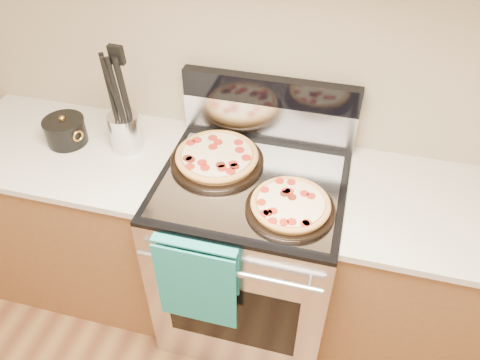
% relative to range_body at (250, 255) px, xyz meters
% --- Properties ---
extents(wall_back, '(4.00, 0.00, 4.00)m').
position_rel_range_body_xyz_m(wall_back, '(0.00, 0.35, 0.90)').
color(wall_back, tan).
rests_on(wall_back, ground).
extents(range_body, '(0.76, 0.68, 0.90)m').
position_rel_range_body_xyz_m(range_body, '(0.00, 0.00, 0.00)').
color(range_body, '#B7B7BC').
rests_on(range_body, ground).
extents(oven_window, '(0.56, 0.01, 0.40)m').
position_rel_range_body_xyz_m(oven_window, '(0.00, -0.34, 0.00)').
color(oven_window, black).
rests_on(oven_window, range_body).
extents(cooktop, '(0.76, 0.68, 0.02)m').
position_rel_range_body_xyz_m(cooktop, '(0.00, 0.00, 0.46)').
color(cooktop, black).
rests_on(cooktop, range_body).
extents(backsplash_lower, '(0.76, 0.06, 0.18)m').
position_rel_range_body_xyz_m(backsplash_lower, '(0.00, 0.31, 0.56)').
color(backsplash_lower, silver).
rests_on(backsplash_lower, cooktop).
extents(backsplash_upper, '(0.76, 0.06, 0.12)m').
position_rel_range_body_xyz_m(backsplash_upper, '(0.00, 0.31, 0.71)').
color(backsplash_upper, black).
rests_on(backsplash_upper, backsplash_lower).
extents(oven_handle, '(0.70, 0.03, 0.03)m').
position_rel_range_body_xyz_m(oven_handle, '(0.00, -0.38, 0.35)').
color(oven_handle, silver).
rests_on(oven_handle, range_body).
extents(dish_towel, '(0.32, 0.05, 0.42)m').
position_rel_range_body_xyz_m(dish_towel, '(-0.12, -0.38, 0.25)').
color(dish_towel, '#166E70').
rests_on(dish_towel, oven_handle).
extents(foil_sheet, '(0.70, 0.55, 0.01)m').
position_rel_range_body_xyz_m(foil_sheet, '(0.00, -0.03, 0.47)').
color(foil_sheet, gray).
rests_on(foil_sheet, cooktop).
extents(cabinet_left, '(1.00, 0.62, 0.88)m').
position_rel_range_body_xyz_m(cabinet_left, '(-0.88, 0.03, -0.01)').
color(cabinet_left, brown).
rests_on(cabinet_left, ground).
extents(countertop_left, '(1.02, 0.64, 0.03)m').
position_rel_range_body_xyz_m(countertop_left, '(-0.88, 0.03, 0.45)').
color(countertop_left, beige).
rests_on(countertop_left, cabinet_left).
extents(cabinet_right, '(1.00, 0.62, 0.88)m').
position_rel_range_body_xyz_m(cabinet_right, '(0.88, 0.03, -0.01)').
color(cabinet_right, brown).
rests_on(cabinet_right, ground).
extents(countertop_right, '(1.02, 0.64, 0.03)m').
position_rel_range_body_xyz_m(countertop_right, '(0.88, 0.03, 0.45)').
color(countertop_right, beige).
rests_on(countertop_right, cabinet_right).
extents(pepperoni_pizza_back, '(0.46, 0.46, 0.05)m').
position_rel_range_body_xyz_m(pepperoni_pizza_back, '(-0.17, 0.07, 0.50)').
color(pepperoni_pizza_back, '#B97638').
rests_on(pepperoni_pizza_back, foil_sheet).
extents(pepperoni_pizza_front, '(0.44, 0.44, 0.04)m').
position_rel_range_body_xyz_m(pepperoni_pizza_front, '(0.18, -0.13, 0.50)').
color(pepperoni_pizza_front, '#B97638').
rests_on(pepperoni_pizza_front, foil_sheet).
extents(utensil_crock, '(0.14, 0.14, 0.17)m').
position_rel_range_body_xyz_m(utensil_crock, '(-0.59, 0.09, 0.54)').
color(utensil_crock, silver).
rests_on(utensil_crock, countertop_left).
extents(saucepan, '(0.23, 0.23, 0.11)m').
position_rel_range_body_xyz_m(saucepan, '(-0.87, 0.06, 0.51)').
color(saucepan, black).
rests_on(saucepan, countertop_left).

